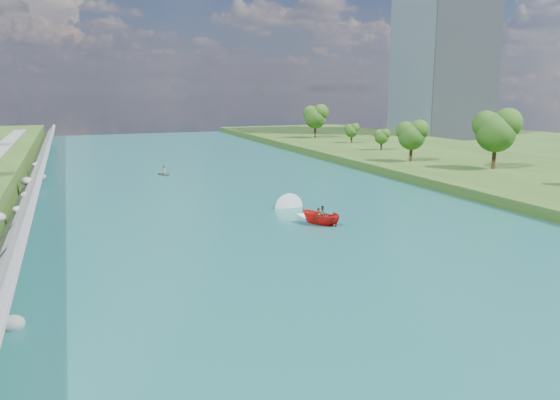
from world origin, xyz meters
name	(u,v)px	position (x,y,z in m)	size (l,w,h in m)	color
ground	(334,257)	(0.00, 0.00, 0.00)	(260.00, 260.00, 0.00)	#2D5119
river_water	(259,210)	(0.00, 20.00, 0.05)	(55.00, 240.00, 0.10)	#1A5C64
riprap_bank	(20,214)	(-25.86, 19.07, 1.82)	(4.26, 236.00, 4.65)	slate
office_tower	(444,33)	(82.50, 95.00, 30.00)	(22.00, 22.00, 60.00)	gray
trees_east	(491,140)	(41.61, 27.94, 6.26)	(13.42, 135.44, 11.34)	#2D5316
motorboat	(315,215)	(3.65, 11.74, 0.83)	(3.98, 19.03, 1.95)	red
raft	(164,173)	(-6.22, 50.68, 0.45)	(3.01, 3.32, 1.59)	gray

